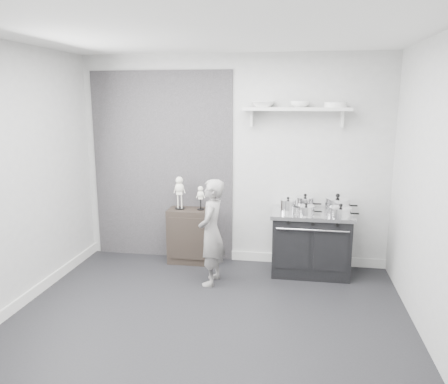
% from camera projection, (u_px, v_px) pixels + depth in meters
% --- Properties ---
extents(ground, '(4.00, 4.00, 0.00)m').
position_uv_depth(ground, '(205.00, 325.00, 4.22)').
color(ground, black).
rests_on(ground, ground).
extents(room_shell, '(4.02, 3.62, 2.71)m').
position_uv_depth(room_shell, '(198.00, 154.00, 4.04)').
color(room_shell, '#A9A9A6').
rests_on(room_shell, ground).
extents(wall_shelf, '(1.30, 0.26, 0.24)m').
position_uv_depth(wall_shelf, '(297.00, 110.00, 5.29)').
color(wall_shelf, silver).
rests_on(wall_shelf, room_shell).
extents(stove, '(0.98, 0.61, 0.79)m').
position_uv_depth(stove, '(311.00, 243.00, 5.40)').
color(stove, black).
rests_on(stove, ground).
extents(side_cabinet, '(0.56, 0.32, 0.72)m').
position_uv_depth(side_cabinet, '(190.00, 236.00, 5.79)').
color(side_cabinet, black).
rests_on(side_cabinet, ground).
extents(child, '(0.33, 0.48, 1.25)m').
position_uv_depth(child, '(211.00, 232.00, 5.05)').
color(child, gray).
rests_on(child, ground).
extents(pot_front_left, '(0.28, 0.19, 0.20)m').
position_uv_depth(pot_front_left, '(288.00, 206.00, 5.28)').
color(pot_front_left, silver).
rests_on(pot_front_left, stove).
extents(pot_back_left, '(0.32, 0.23, 0.20)m').
position_uv_depth(pot_back_left, '(305.00, 203.00, 5.45)').
color(pot_back_left, silver).
rests_on(pot_back_left, stove).
extents(pot_back_right, '(0.40, 0.31, 0.22)m').
position_uv_depth(pot_back_right, '(337.00, 204.00, 5.35)').
color(pot_back_right, silver).
rests_on(pot_back_right, stove).
extents(pot_front_right, '(0.33, 0.25, 0.17)m').
position_uv_depth(pot_front_right, '(341.00, 212.00, 5.07)').
color(pot_front_right, silver).
rests_on(pot_front_right, stove).
extents(pot_front_center, '(0.29, 0.20, 0.15)m').
position_uv_depth(pot_front_center, '(306.00, 210.00, 5.16)').
color(pot_front_center, silver).
rests_on(pot_front_center, stove).
extents(skeleton_full, '(0.14, 0.09, 0.50)m').
position_uv_depth(skeleton_full, '(180.00, 190.00, 5.68)').
color(skeleton_full, white).
rests_on(skeleton_full, side_cabinet).
extents(skeleton_torso, '(0.10, 0.06, 0.36)m').
position_uv_depth(skeleton_torso, '(201.00, 196.00, 5.65)').
color(skeleton_torso, white).
rests_on(skeleton_torso, side_cabinet).
extents(bowl_large, '(0.30, 0.30, 0.07)m').
position_uv_depth(bowl_large, '(263.00, 104.00, 5.34)').
color(bowl_large, white).
rests_on(bowl_large, wall_shelf).
extents(bowl_small, '(0.24, 0.24, 0.07)m').
position_uv_depth(bowl_small, '(300.00, 104.00, 5.27)').
color(bowl_small, white).
rests_on(bowl_small, wall_shelf).
extents(plate_stack, '(0.27, 0.27, 0.06)m').
position_uv_depth(plate_stack, '(335.00, 105.00, 5.20)').
color(plate_stack, white).
rests_on(plate_stack, wall_shelf).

